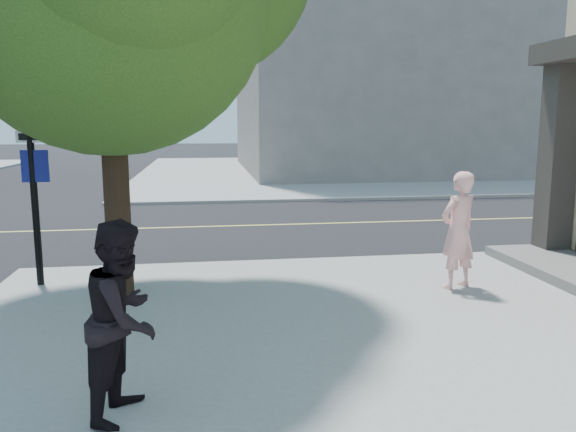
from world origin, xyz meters
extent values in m
plane|color=black|center=(0.00, 0.00, 0.00)|extent=(140.00, 140.00, 0.00)
cube|color=black|center=(0.00, 4.50, 0.01)|extent=(140.00, 9.00, 0.01)
cube|color=gray|center=(13.50, 21.50, 0.06)|extent=(29.00, 25.00, 0.12)
cube|color=#35302B|center=(9.70, -0.50, 2.22)|extent=(0.55, 0.55, 4.20)
cube|color=slate|center=(14.00, 22.00, 7.12)|extent=(18.00, 16.00, 14.00)
imported|color=#F5AAA7|center=(6.71, -2.42, 1.10)|extent=(0.84, 0.71, 1.97)
imported|color=black|center=(1.77, -5.87, 1.06)|extent=(0.94, 1.07, 1.88)
cylinder|color=black|center=(1.18, -2.04, 2.13)|extent=(0.40, 0.40, 4.03)
cylinder|color=black|center=(-0.29, -1.18, 2.16)|extent=(0.12, 0.12, 4.08)
cube|color=white|center=(-0.24, -1.20, 2.64)|extent=(0.53, 0.04, 0.19)
cube|color=navy|center=(-0.24, -1.20, 2.16)|extent=(0.44, 0.04, 0.53)
imported|color=black|center=(-0.29, -1.18, 3.42)|extent=(0.16, 0.19, 0.97)
camera|label=1|loc=(2.55, -11.09, 2.87)|focal=35.10mm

